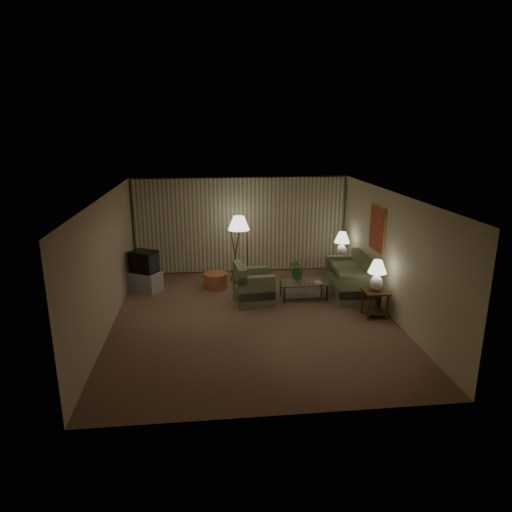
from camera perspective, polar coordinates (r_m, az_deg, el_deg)
The scene contains 16 objects.
ground at distance 10.05m, azimuth -0.30°, elevation -7.78°, with size 7.00×7.00×0.00m, color brown.
room_shell at distance 10.94m, azimuth -1.02°, elevation 3.84°, with size 6.04×7.02×2.72m.
sofa at distance 11.48m, azimuth 11.59°, elevation -2.96°, with size 1.84×1.07×0.77m.
armchair at distance 10.78m, azimuth -0.31°, elevation -3.94°, with size 1.05×1.02×0.75m.
side_table_near at distance 10.33m, azimuth 14.66°, elevation -5.20°, with size 0.52×0.52×0.60m.
side_table_far at distance 12.65m, azimuth 10.54°, elevation -1.03°, with size 0.55×0.46×0.60m.
table_lamp_near at distance 10.13m, azimuth 14.89°, elevation -2.05°, with size 0.40×0.40×0.69m.
table_lamp_far at distance 12.49m, azimuth 10.69°, elevation 1.67°, with size 0.41×0.41×0.71m.
coffee_table at distance 11.13m, azimuth 5.97°, elevation -3.92°, with size 1.17×0.64×0.41m.
tv_cabinet at distance 11.91m, azimuth -13.67°, elevation -3.08°, with size 0.92×0.82×0.50m, color #A6A6A9.
crt_tv at distance 11.76m, azimuth -13.83°, elevation -0.68°, with size 0.78×0.72×0.54m, color black.
floor_lamp at distance 12.21m, azimuth -2.14°, elevation 1.12°, with size 0.57×0.57×1.76m.
ottoman at distance 11.83m, azimuth -5.05°, elevation -3.07°, with size 0.60×0.60×0.40m, color #B6613D.
vase at distance 11.03m, azimuth 5.24°, elevation -2.90°, with size 0.15×0.15×0.16m, color silver.
flowers at distance 10.92m, azimuth 5.28°, elevation -1.21°, with size 0.47×0.41×0.53m, color #3D7F38.
book at distance 11.04m, azimuth 7.37°, elevation -3.32°, with size 0.17×0.23×0.02m, color olive.
Camera 1 is at (-0.96, -9.15, 4.04)m, focal length 32.00 mm.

